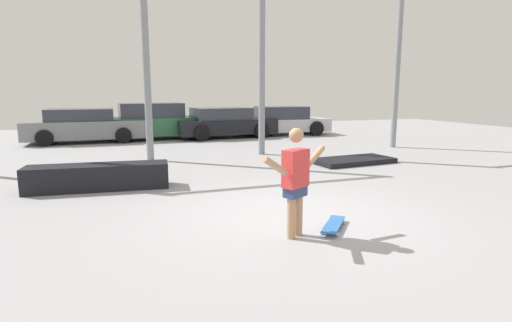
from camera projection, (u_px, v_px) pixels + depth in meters
ground_plane at (293, 216)px, 6.36m from camera, size 36.00×36.00×0.00m
skateboarder at (295, 178)px, 5.30m from camera, size 1.20×0.70×1.49m
skateboard at (333, 225)px, 5.74m from camera, size 0.69×0.76×0.08m
grind_box at (99, 177)px, 8.03m from camera, size 2.78×0.88×0.51m
manual_pad at (353, 161)px, 11.03m from camera, size 2.32×1.26×0.14m
canopy_support_left at (42, 13)px, 9.99m from camera, size 5.18×0.20×6.51m
canopy_support_right at (335, 30)px, 12.73m from camera, size 5.18×0.20×6.51m
parked_car_grey at (85, 126)px, 15.49m from camera, size 4.37×1.95×1.30m
parked_car_green at (155, 122)px, 16.62m from camera, size 4.63×2.19×1.49m
parked_car_black at (224, 123)px, 17.12m from camera, size 4.38×2.29×1.28m
parked_car_silver at (283, 121)px, 18.24m from camera, size 4.04×2.10×1.29m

